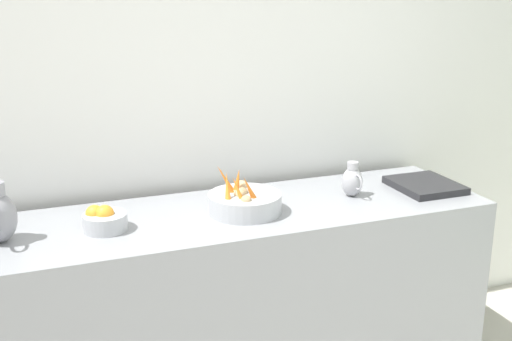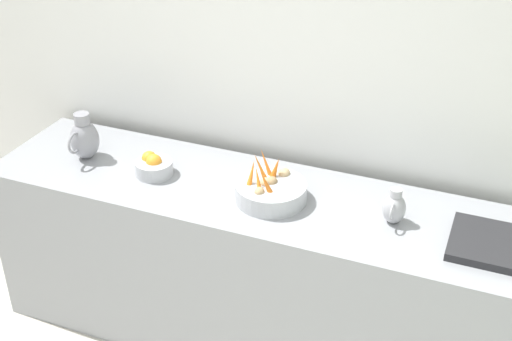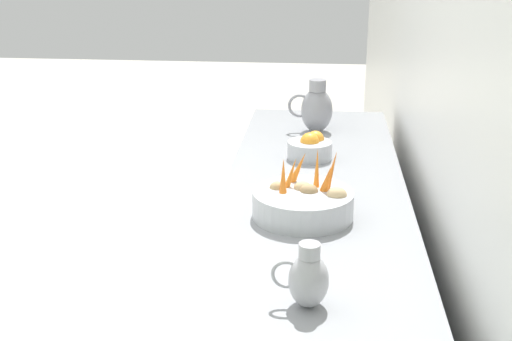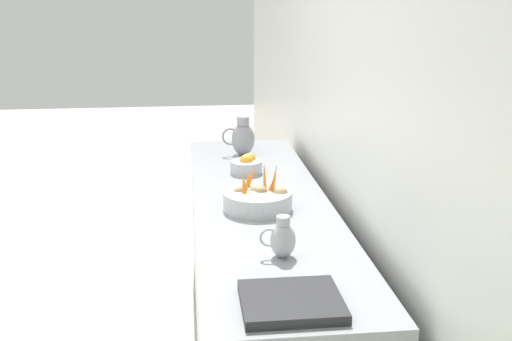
% 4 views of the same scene
% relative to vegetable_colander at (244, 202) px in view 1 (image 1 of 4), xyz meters
% --- Properties ---
extents(tile_wall_left, '(0.10, 9.04, 3.00)m').
position_rel_vegetable_colander_xyz_m(tile_wall_left, '(-0.49, 0.36, 0.52)').
color(tile_wall_left, white).
rests_on(tile_wall_left, ground_plane).
extents(prep_counter, '(0.69, 2.63, 0.93)m').
position_rel_vegetable_colander_xyz_m(prep_counter, '(-0.03, -0.14, -0.51)').
color(prep_counter, gray).
rests_on(prep_counter, ground_plane).
extents(vegetable_colander, '(0.34, 0.34, 0.21)m').
position_rel_vegetable_colander_xyz_m(vegetable_colander, '(0.00, 0.00, 0.00)').
color(vegetable_colander, '#ADAFB5').
rests_on(vegetable_colander, prep_counter).
extents(orange_bowl, '(0.19, 0.19, 0.11)m').
position_rel_vegetable_colander_xyz_m(orange_bowl, '(-0.01, -0.63, -0.00)').
color(orange_bowl, '#ADAFB5').
rests_on(orange_bowl, prep_counter).
extents(metal_pitcher_short, '(0.15, 0.10, 0.17)m').
position_rel_vegetable_colander_xyz_m(metal_pitcher_short, '(-0.03, 0.58, 0.03)').
color(metal_pitcher_short, '#A3A3A8').
rests_on(metal_pitcher_short, prep_counter).
extents(counter_sink_basin, '(0.34, 0.30, 0.04)m').
position_rel_vegetable_colander_xyz_m(counter_sink_basin, '(0.00, 0.98, -0.03)').
color(counter_sink_basin, '#232326').
rests_on(counter_sink_basin, prep_counter).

